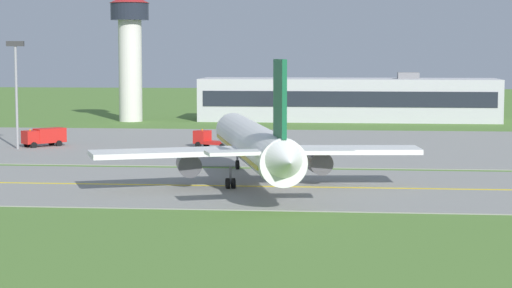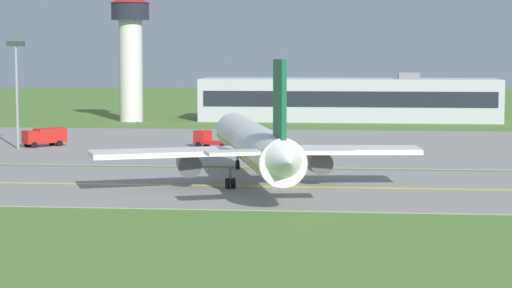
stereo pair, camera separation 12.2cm
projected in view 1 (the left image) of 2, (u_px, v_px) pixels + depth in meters
The scene contains 10 objects.
ground_plane at pixel (283, 188), 94.05m from camera, with size 500.00×500.00×0.00m, color #517A33.
taxiway_strip at pixel (283, 187), 94.04m from camera, with size 240.00×28.00×0.10m, color gray.
apron_pad at pixel (375, 146), 134.64m from camera, with size 140.00×52.00×0.10m, color gray.
taxiway_centreline at pixel (283, 187), 94.04m from camera, with size 220.00×0.60×0.01m, color yellow.
airplane_lead at pixel (255, 145), 94.35m from camera, with size 32.05×39.18×12.70m.
service_truck_fuel at pixel (210, 140), 132.03m from camera, with size 6.65×4.68×2.59m.
service_truck_catering at pixel (44, 136), 133.61m from camera, with size 5.62×5.76×2.60m.
terminal_building at pixel (348, 99), 184.13m from camera, with size 56.78×13.30×9.29m.
control_tower at pixel (130, 44), 181.21m from camera, with size 7.60×7.60×24.16m.
apron_light_mast at pixel (16, 81), 129.31m from camera, with size 2.40×0.50×14.70m.
Camera 1 is at (6.74, -92.98, 13.39)m, focal length 67.25 mm.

